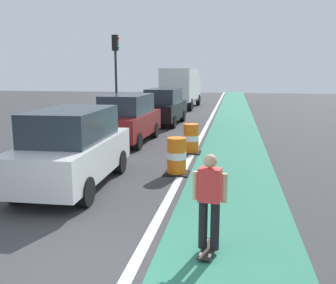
{
  "coord_description": "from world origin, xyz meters",
  "views": [
    {
      "loc": [
        2.37,
        -4.68,
        2.98
      ],
      "look_at": [
        0.63,
        5.16,
        1.1
      ],
      "focal_mm": 39.89,
      "sensor_mm": 36.0,
      "label": 1
    }
  ],
  "objects_px": {
    "skateboarder_on_lane": "(209,201)",
    "parked_suv_second": "(128,118)",
    "traffic_light_corner": "(116,63)",
    "delivery_truck_down_block": "(182,86)",
    "parked_suv_nearest": "(73,148)",
    "traffic_barrel_front": "(177,156)",
    "parked_suv_third": "(164,106)",
    "traffic_barrel_mid": "(191,139)"
  },
  "relations": [
    {
      "from": "skateboarder_on_lane",
      "to": "parked_suv_second",
      "type": "height_order",
      "value": "parked_suv_second"
    },
    {
      "from": "parked_suv_second",
      "to": "traffic_light_corner",
      "type": "relative_size",
      "value": 0.91
    },
    {
      "from": "delivery_truck_down_block",
      "to": "traffic_light_corner",
      "type": "xyz_separation_m",
      "value": [
        -2.67,
        -9.26,
        1.65
      ]
    },
    {
      "from": "traffic_light_corner",
      "to": "parked_suv_nearest",
      "type": "bearing_deg",
      "value": -77.28
    },
    {
      "from": "parked_suv_second",
      "to": "traffic_barrel_front",
      "type": "distance_m",
      "value": 5.41
    },
    {
      "from": "parked_suv_third",
      "to": "delivery_truck_down_block",
      "type": "bearing_deg",
      "value": 91.96
    },
    {
      "from": "parked_suv_second",
      "to": "traffic_light_corner",
      "type": "bearing_deg",
      "value": 111.51
    },
    {
      "from": "traffic_light_corner",
      "to": "parked_suv_second",
      "type": "bearing_deg",
      "value": -68.49
    },
    {
      "from": "traffic_barrel_mid",
      "to": "delivery_truck_down_block",
      "type": "distance_m",
      "value": 17.57
    },
    {
      "from": "traffic_barrel_mid",
      "to": "traffic_light_corner",
      "type": "relative_size",
      "value": 0.21
    },
    {
      "from": "skateboarder_on_lane",
      "to": "delivery_truck_down_block",
      "type": "bearing_deg",
      "value": 98.95
    },
    {
      "from": "parked_suv_nearest",
      "to": "delivery_truck_down_block",
      "type": "distance_m",
      "value": 21.94
    },
    {
      "from": "parked_suv_second",
      "to": "delivery_truck_down_block",
      "type": "distance_m",
      "value": 15.71
    },
    {
      "from": "skateboarder_on_lane",
      "to": "parked_suv_third",
      "type": "xyz_separation_m",
      "value": [
        -3.61,
        15.2,
        0.12
      ]
    },
    {
      "from": "delivery_truck_down_block",
      "to": "skateboarder_on_lane",
      "type": "bearing_deg",
      "value": -81.05
    },
    {
      "from": "parked_suv_nearest",
      "to": "parked_suv_second",
      "type": "bearing_deg",
      "value": 92.98
    },
    {
      "from": "skateboarder_on_lane",
      "to": "delivery_truck_down_block",
      "type": "xyz_separation_m",
      "value": [
        -3.94,
        25.04,
        0.94
      ]
    },
    {
      "from": "skateboarder_on_lane",
      "to": "parked_suv_nearest",
      "type": "height_order",
      "value": "parked_suv_nearest"
    },
    {
      "from": "skateboarder_on_lane",
      "to": "traffic_barrel_mid",
      "type": "distance_m",
      "value": 7.84
    },
    {
      "from": "traffic_barrel_front",
      "to": "traffic_light_corner",
      "type": "height_order",
      "value": "traffic_light_corner"
    },
    {
      "from": "parked_suv_third",
      "to": "skateboarder_on_lane",
      "type": "bearing_deg",
      "value": -76.65
    },
    {
      "from": "traffic_barrel_mid",
      "to": "delivery_truck_down_block",
      "type": "relative_size",
      "value": 0.14
    },
    {
      "from": "parked_suv_second",
      "to": "traffic_barrel_mid",
      "type": "distance_m",
      "value": 3.35
    },
    {
      "from": "delivery_truck_down_block",
      "to": "traffic_light_corner",
      "type": "distance_m",
      "value": 9.78
    },
    {
      "from": "parked_suv_second",
      "to": "parked_suv_third",
      "type": "distance_m",
      "value": 5.87
    },
    {
      "from": "traffic_barrel_mid",
      "to": "parked_suv_third",
      "type": "bearing_deg",
      "value": 108.01
    },
    {
      "from": "parked_suv_second",
      "to": "parked_suv_third",
      "type": "relative_size",
      "value": 0.99
    },
    {
      "from": "parked_suv_nearest",
      "to": "parked_suv_third",
      "type": "height_order",
      "value": "same"
    },
    {
      "from": "parked_suv_third",
      "to": "traffic_barrel_mid",
      "type": "height_order",
      "value": "parked_suv_third"
    },
    {
      "from": "parked_suv_third",
      "to": "traffic_barrel_front",
      "type": "bearing_deg",
      "value": -77.38
    },
    {
      "from": "parked_suv_third",
      "to": "traffic_barrel_mid",
      "type": "distance_m",
      "value": 7.86
    },
    {
      "from": "parked_suv_second",
      "to": "traffic_light_corner",
      "type": "height_order",
      "value": "traffic_light_corner"
    },
    {
      "from": "traffic_light_corner",
      "to": "traffic_barrel_front",
      "type": "bearing_deg",
      "value": -64.13
    },
    {
      "from": "traffic_barrel_front",
      "to": "traffic_light_corner",
      "type": "bearing_deg",
      "value": 115.87
    },
    {
      "from": "parked_suv_nearest",
      "to": "traffic_light_corner",
      "type": "relative_size",
      "value": 0.91
    },
    {
      "from": "delivery_truck_down_block",
      "to": "traffic_light_corner",
      "type": "height_order",
      "value": "traffic_light_corner"
    },
    {
      "from": "parked_suv_nearest",
      "to": "parked_suv_second",
      "type": "relative_size",
      "value": 1.0
    },
    {
      "from": "parked_suv_nearest",
      "to": "traffic_light_corner",
      "type": "distance_m",
      "value": 13.21
    },
    {
      "from": "traffic_barrel_mid",
      "to": "delivery_truck_down_block",
      "type": "height_order",
      "value": "delivery_truck_down_block"
    },
    {
      "from": "parked_suv_second",
      "to": "traffic_light_corner",
      "type": "distance_m",
      "value": 7.34
    },
    {
      "from": "skateboarder_on_lane",
      "to": "parked_suv_third",
      "type": "bearing_deg",
      "value": 103.35
    },
    {
      "from": "parked_suv_nearest",
      "to": "traffic_barrel_mid",
      "type": "xyz_separation_m",
      "value": [
        2.57,
        4.62,
        -0.5
      ]
    }
  ]
}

